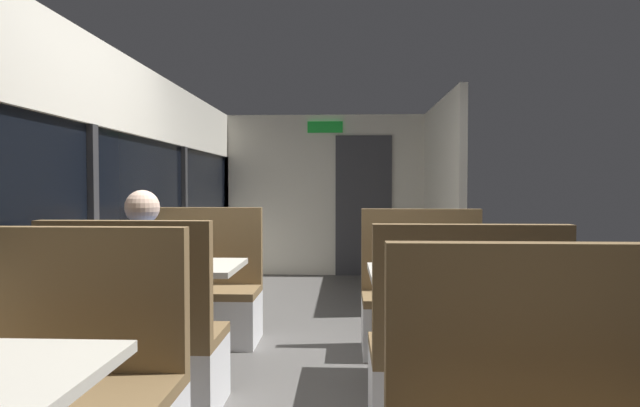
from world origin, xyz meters
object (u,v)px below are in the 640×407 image
dining_table_mid_window (175,279)px  dining_table_rear_aisle (440,286)px  seated_passenger (141,315)px  bench_mid_window_facing_end (137,354)px  bench_rear_aisle_facing_entry (424,309)px  bench_rear_aisle_facing_end (463,371)px  bench_mid_window_facing_entry (202,302)px  coffee_cup_primary (181,257)px

dining_table_mid_window → dining_table_rear_aisle: size_ratio=1.00×
seated_passenger → bench_mid_window_facing_end: bearing=-90.0°
bench_rear_aisle_facing_entry → bench_mid_window_facing_end: bearing=-146.2°
dining_table_mid_window → bench_mid_window_facing_end: bench_mid_window_facing_end is taller
dining_table_mid_window → bench_rear_aisle_facing_entry: size_ratio=0.82×
bench_rear_aisle_facing_entry → bench_rear_aisle_facing_end: bearing=-90.0°
bench_mid_window_facing_end → bench_rear_aisle_facing_end: 1.80m
bench_mid_window_facing_entry → bench_rear_aisle_facing_entry: (1.79, -0.20, 0.00)m
dining_table_rear_aisle → bench_rear_aisle_facing_entry: 0.77m
dining_table_mid_window → coffee_cup_primary: (0.03, 0.05, 0.15)m
bench_rear_aisle_facing_end → coffee_cup_primary: bearing=151.6°
bench_rear_aisle_facing_entry → seated_passenger: size_ratio=0.87×
seated_passenger → coffee_cup_primary: bearing=87.8°
bench_rear_aisle_facing_end → bench_mid_window_facing_end: bearing=173.6°
dining_table_mid_window → bench_rear_aisle_facing_end: bench_rear_aisle_facing_end is taller
dining_table_mid_window → bench_rear_aisle_facing_end: (1.79, -0.90, -0.31)m
seated_passenger → bench_rear_aisle_facing_end: bearing=-8.7°
bench_mid_window_facing_entry → bench_rear_aisle_facing_entry: 1.80m
bench_mid_window_facing_end → bench_rear_aisle_facing_end: bearing=-6.4°
bench_mid_window_facing_entry → coffee_cup_primary: size_ratio=12.22×
bench_mid_window_facing_end → bench_mid_window_facing_entry: (0.00, 1.40, 0.00)m
bench_mid_window_facing_end → coffee_cup_primary: size_ratio=12.22×
dining_table_rear_aisle → bench_rear_aisle_facing_end: bearing=-90.0°
bench_rear_aisle_facing_entry → coffee_cup_primary: size_ratio=12.22×
bench_mid_window_facing_end → dining_table_rear_aisle: bearing=15.6°
dining_table_mid_window → bench_mid_window_facing_end: 0.77m
dining_table_mid_window → seated_passenger: 0.64m
bench_mid_window_facing_end → seated_passenger: bearing=90.0°
dining_table_rear_aisle → bench_rear_aisle_facing_entry: bench_rear_aisle_facing_entry is taller
dining_table_rear_aisle → bench_mid_window_facing_entry: bearing=153.3°
dining_table_mid_window → dining_table_rear_aisle: 1.80m
bench_mid_window_facing_entry → dining_table_rear_aisle: (1.79, -0.90, 0.31)m
dining_table_rear_aisle → dining_table_mid_window: bearing=173.6°
bench_rear_aisle_facing_entry → seated_passenger: seated_passenger is taller
coffee_cup_primary → dining_table_mid_window: bearing=-115.7°
bench_mid_window_facing_entry → seated_passenger: (0.00, -1.33, 0.21)m
bench_rear_aisle_facing_end → bench_rear_aisle_facing_entry: size_ratio=1.00×
dining_table_mid_window → bench_mid_window_facing_entry: (0.00, 0.70, -0.31)m
dining_table_mid_window → bench_mid_window_facing_end: size_ratio=0.82×
dining_table_mid_window → coffee_cup_primary: size_ratio=10.00×
bench_mid_window_facing_end → dining_table_rear_aisle: size_ratio=1.22×
dining_table_mid_window → bench_mid_window_facing_entry: size_ratio=0.82×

